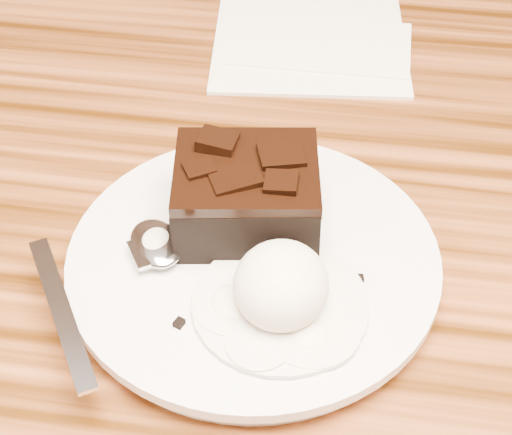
# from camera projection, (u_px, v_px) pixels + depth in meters

# --- Properties ---
(plate) EXTENTS (0.23, 0.23, 0.02)m
(plate) POSITION_uv_depth(u_px,v_px,m) (253.00, 264.00, 0.50)
(plate) COLOR silver
(plate) RESTS_ON dining_table
(brownie) EXTENTS (0.10, 0.09, 0.04)m
(brownie) POSITION_uv_depth(u_px,v_px,m) (247.00, 198.00, 0.50)
(brownie) COLOR black
(brownie) RESTS_ON plate
(ice_cream_scoop) EXTENTS (0.05, 0.06, 0.05)m
(ice_cream_scoop) POSITION_uv_depth(u_px,v_px,m) (281.00, 285.00, 0.45)
(ice_cream_scoop) COLOR white
(ice_cream_scoop) RESTS_ON plate
(melt_puddle) EXTENTS (0.10, 0.10, 0.00)m
(melt_puddle) POSITION_uv_depth(u_px,v_px,m) (280.00, 305.00, 0.46)
(melt_puddle) COLOR white
(melt_puddle) RESTS_ON plate
(spoon) EXTENTS (0.12, 0.16, 0.01)m
(spoon) POSITION_uv_depth(u_px,v_px,m) (156.00, 245.00, 0.49)
(spoon) COLOR silver
(spoon) RESTS_ON plate
(napkin) EXTENTS (0.18, 0.18, 0.01)m
(napkin) POSITION_uv_depth(u_px,v_px,m) (310.00, 39.00, 0.70)
(napkin) COLOR white
(napkin) RESTS_ON dining_table
(crumb_a) EXTENTS (0.01, 0.01, 0.00)m
(crumb_a) POSITION_uv_depth(u_px,v_px,m) (179.00, 323.00, 0.45)
(crumb_a) COLOR black
(crumb_a) RESTS_ON plate
(crumb_b) EXTENTS (0.01, 0.01, 0.00)m
(crumb_b) POSITION_uv_depth(u_px,v_px,m) (359.00, 278.00, 0.48)
(crumb_b) COLOR black
(crumb_b) RESTS_ON plate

